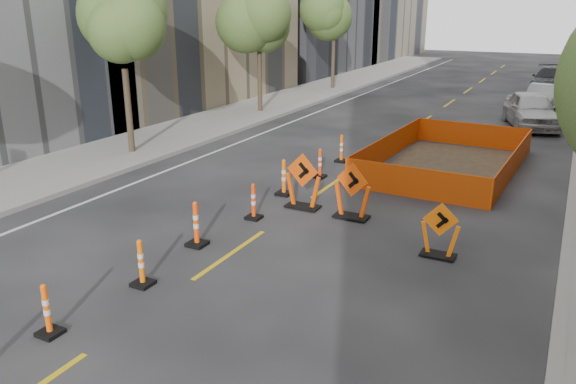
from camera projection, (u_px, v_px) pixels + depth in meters
The scene contains 19 objects.
ground_plane at pixel (107, 339), 9.77m from camera, with size 140.00×140.00×0.00m, color black.
sidewalk_left at pixel (154, 141), 23.78m from camera, with size 4.00×90.00×0.15m, color gray.
tree_l_b at pixel (122, 34), 20.42m from camera, with size 2.80×2.80×5.95m.
tree_l_c at pixel (259, 26), 28.86m from camera, with size 2.80×2.80×5.95m.
tree_l_d at pixel (334, 21), 37.30m from camera, with size 2.80×2.80×5.95m.
channelizer_2 at pixel (47, 310), 9.76m from camera, with size 0.39×0.39×0.99m, color #FF570A, non-canonical shape.
channelizer_3 at pixel (141, 263), 11.51m from camera, with size 0.41×0.41×1.03m, color orange, non-canonical shape.
channelizer_4 at pixel (196, 224), 13.42m from camera, with size 0.44×0.44×1.13m, color #FF460A, non-canonical shape.
channelizer_5 at pixel (253, 201), 15.15m from camera, with size 0.40×0.40×1.01m, color #F33D0A, non-canonical shape.
channelizer_6 at pixel (284, 177), 17.07m from camera, with size 0.44×0.44×1.13m, color #FB620A, non-canonical shape.
channelizer_7 at pixel (320, 163), 18.83m from camera, with size 0.40×0.40×1.01m, color #FD400A, non-canonical shape.
channelizer_8 at pixel (341, 148), 20.71m from camera, with size 0.41×0.41×1.03m, color #E95C09, non-canonical shape.
chevron_sign_left at pixel (303, 181), 15.86m from camera, with size 1.08×0.65×1.63m, color #DA4609, non-canonical shape.
chevron_sign_center at pixel (352, 191), 15.11m from camera, with size 1.05×0.63×1.58m, color #E34609, non-canonical shape.
chevron_sign_right at pixel (440, 230), 12.80m from camera, with size 0.88×0.53×1.33m, color orange, non-canonical shape.
safety_fence at pixel (448, 155), 19.96m from camera, with size 4.48×7.63×0.95m, color #D84D0B, non-canonical shape.
parked_car_near at pixel (531, 110), 26.60m from camera, with size 1.97×4.89×1.67m, color #BAB9BC.
parked_car_mid at pixel (542, 98), 30.94m from camera, with size 1.48×4.25×1.40m, color #9A9B9F.
parked_car_far at pixel (551, 80), 37.31m from camera, with size 2.34×5.75×1.67m, color black.
Camera 1 is at (6.67, -6.08, 5.53)m, focal length 35.00 mm.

